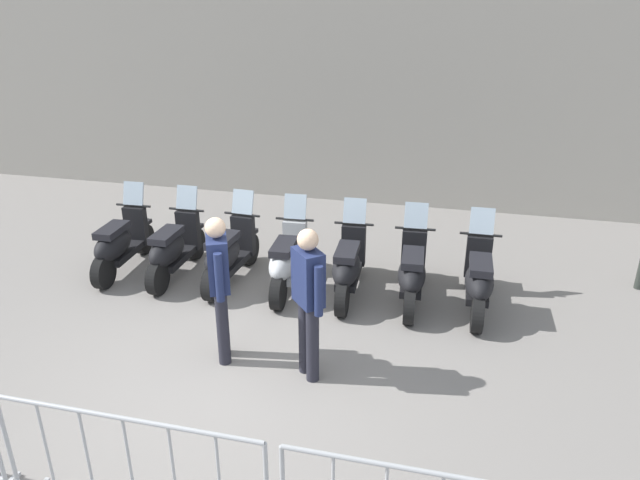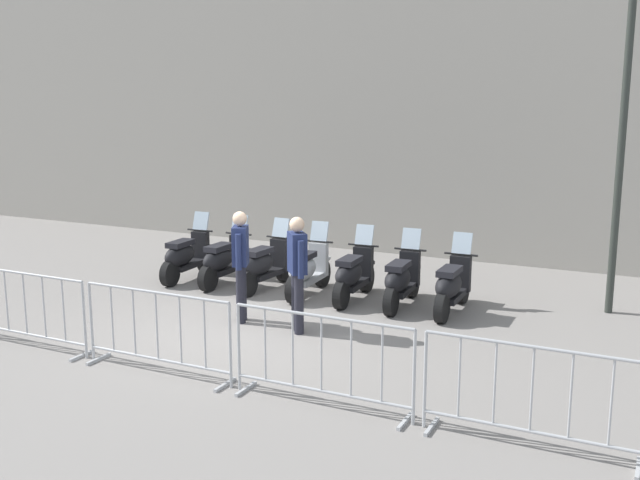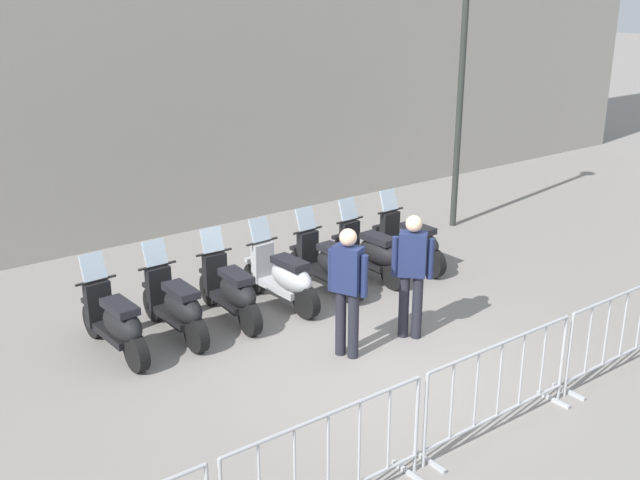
% 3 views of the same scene
% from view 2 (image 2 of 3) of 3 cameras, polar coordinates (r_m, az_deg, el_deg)
% --- Properties ---
extents(ground_plane, '(120.00, 120.00, 0.00)m').
position_cam_2_polar(ground_plane, '(10.96, -6.26, -7.07)').
color(ground_plane, gray).
extents(motorcycle_0, '(0.56, 1.73, 1.24)m').
position_cam_2_polar(motorcycle_0, '(13.99, -10.54, -1.30)').
color(motorcycle_0, black).
rests_on(motorcycle_0, ground).
extents(motorcycle_1, '(0.59, 1.72, 1.24)m').
position_cam_2_polar(motorcycle_1, '(13.52, -7.56, -1.64)').
color(motorcycle_1, black).
rests_on(motorcycle_1, ground).
extents(motorcycle_2, '(0.66, 1.72, 1.24)m').
position_cam_2_polar(motorcycle_2, '(13.07, -4.41, -2.00)').
color(motorcycle_2, black).
rests_on(motorcycle_2, ground).
extents(motorcycle_3, '(0.56, 1.73, 1.24)m').
position_cam_2_polar(motorcycle_3, '(12.65, -1.03, -2.41)').
color(motorcycle_3, black).
rests_on(motorcycle_3, ground).
extents(motorcycle_4, '(0.56, 1.73, 1.24)m').
position_cam_2_polar(motorcycle_4, '(12.32, 2.61, -2.79)').
color(motorcycle_4, black).
rests_on(motorcycle_4, ground).
extents(motorcycle_5, '(0.56, 1.73, 1.24)m').
position_cam_2_polar(motorcycle_5, '(12.02, 6.42, -3.20)').
color(motorcycle_5, black).
rests_on(motorcycle_5, ground).
extents(motorcycle_6, '(0.59, 1.72, 1.24)m').
position_cam_2_polar(motorcycle_6, '(11.77, 10.36, -3.62)').
color(motorcycle_6, black).
rests_on(motorcycle_6, ground).
extents(barrier_segment_1, '(2.18, 0.69, 1.07)m').
position_cam_2_polar(barrier_segment_1, '(10.84, -22.23, -5.14)').
color(barrier_segment_1, '#B2B5B7').
rests_on(barrier_segment_1, ground).
extents(barrier_segment_2, '(2.18, 0.69, 1.07)m').
position_cam_2_polar(barrier_segment_2, '(9.31, -12.73, -7.17)').
color(barrier_segment_2, '#B2B5B7').
rests_on(barrier_segment_2, ground).
extents(barrier_segment_3, '(2.18, 0.69, 1.07)m').
position_cam_2_polar(barrier_segment_3, '(8.14, 0.11, -9.57)').
color(barrier_segment_3, '#B2B5B7').
rests_on(barrier_segment_3, ground).
extents(barrier_segment_4, '(2.18, 0.69, 1.07)m').
position_cam_2_polar(barrier_segment_4, '(7.50, 16.35, -11.89)').
color(barrier_segment_4, '#B2B5B7').
rests_on(barrier_segment_4, ground).
extents(street_lamp, '(0.36, 0.36, 5.45)m').
position_cam_2_polar(street_lamp, '(12.20, 22.90, 9.81)').
color(street_lamp, '#2D332D').
rests_on(street_lamp, ground).
extents(officer_near_row_end, '(0.39, 0.47, 1.73)m').
position_cam_2_polar(officer_near_row_end, '(10.55, -1.81, -2.19)').
color(officer_near_row_end, '#23232D').
rests_on(officer_near_row_end, ground).
extents(officer_mid_plaza, '(0.32, 0.53, 1.73)m').
position_cam_2_polar(officer_mid_plaza, '(11.13, -6.28, -1.56)').
color(officer_mid_plaza, '#23232D').
rests_on(officer_mid_plaza, ground).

